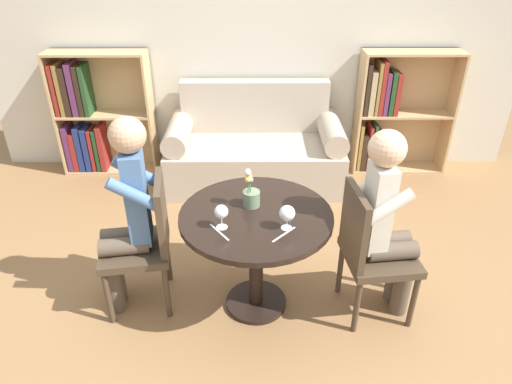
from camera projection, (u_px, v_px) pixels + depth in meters
The scene contains 15 objects.
ground_plane at pixel (256, 303), 3.06m from camera, with size 16.00×16.00×0.00m, color olive.
back_wall at pixel (255, 30), 4.24m from camera, with size 5.20×0.05×2.70m.
round_table at pixel (256, 234), 2.77m from camera, with size 0.92×0.92×0.72m.
couch at pixel (255, 151), 4.39m from camera, with size 1.64×0.80×0.92m.
bookshelf_left at pixel (93, 117), 4.48m from camera, with size 0.93×0.28×1.20m.
bookshelf_right at pixel (389, 113), 4.49m from camera, with size 0.93×0.28×1.20m.
chair_left at pixel (146, 239), 2.85m from camera, with size 0.48×0.48×0.90m.
chair_right at pixel (370, 248), 2.77m from camera, with size 0.47×0.47×0.90m.
person_left at pixel (127, 213), 2.73m from camera, with size 0.45×0.38×1.31m.
person_right at pixel (388, 222), 2.69m from camera, with size 0.44×0.37×1.26m.
wine_glass_left at pixel (221, 212), 2.52m from camera, with size 0.08×0.08×0.15m.
wine_glass_right at pixel (287, 214), 2.52m from camera, with size 0.09×0.09×0.15m.
flower_vase at pixel (251, 195), 2.74m from camera, with size 0.10×0.10×0.25m.
knife_left_setting at pixel (219, 232), 2.53m from camera, with size 0.12×0.16×0.00m.
fork_left_setting at pixel (284, 234), 2.51m from camera, with size 0.14×0.15×0.00m.
Camera 1 is at (-0.01, -2.26, 2.19)m, focal length 32.00 mm.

